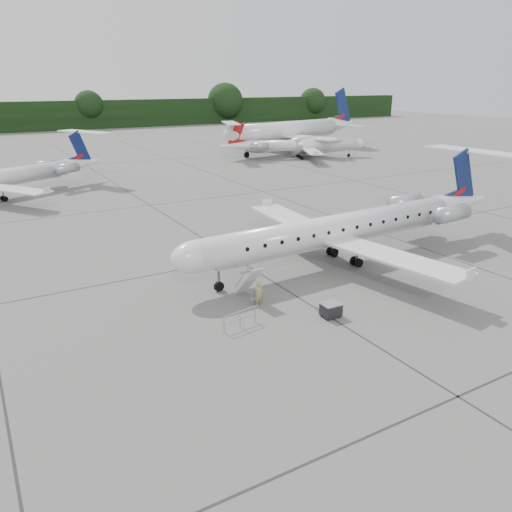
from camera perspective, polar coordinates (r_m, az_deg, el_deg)
ground at (r=35.23m, az=9.88°, el=-2.92°), size 320.00×320.00×0.00m
treeline at (r=156.50m, az=-22.97°, el=14.51°), size 260.00×4.00×8.00m
main_regional_jet at (r=37.54m, az=9.13°, el=4.62°), size 30.51×22.59×7.59m
airstair at (r=31.59m, az=-0.80°, el=-2.96°), size 0.94×2.14×2.38m
passenger at (r=30.80m, az=0.39°, el=-4.35°), size 0.62×0.44×1.59m
safety_railing at (r=28.31m, az=-1.84°, el=-7.26°), size 2.19×0.41×1.00m
baggage_cart at (r=29.84m, az=8.56°, el=-6.08°), size 1.12×0.92×0.94m
bg_narrowbody at (r=99.28m, az=3.57°, el=15.09°), size 37.00×29.90×11.79m
bg_regional_right at (r=92.09m, az=5.65°, el=13.09°), size 29.67×25.25×6.61m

